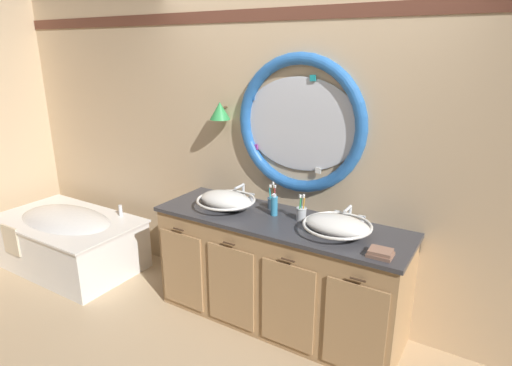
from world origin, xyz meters
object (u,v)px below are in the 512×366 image
Objects in this scene: toothbrush_holder_left at (272,202)px; soap_dispenser at (274,205)px; sink_basin_left at (226,200)px; toothbrush_holder_right at (301,213)px; sink_basin_right at (337,225)px; bathtub at (68,237)px; folded_hand_towel at (381,253)px.

toothbrush_holder_left reaches higher than soap_dispenser.
toothbrush_holder_right is at bearing 8.55° from sink_basin_left.
soap_dispenser is (-0.54, 0.08, 0.01)m from sink_basin_right.
sink_basin_right is at bearing -16.35° from toothbrush_holder_right.
sink_basin_left reaches higher than sink_basin_right.
sink_basin_right is 0.33m from toothbrush_holder_right.
toothbrush_holder_left is at bearing 162.60° from sink_basin_right.
folded_hand_towel is (3.02, 0.09, 0.59)m from bathtub.
sink_basin_left is 3.14× the size of folded_hand_towel.
toothbrush_holder_right is (0.61, 0.09, -0.01)m from sink_basin_left.
toothbrush_holder_right is at bearing -18.48° from toothbrush_holder_left.
toothbrush_holder_right reaches higher than soap_dispenser.
toothbrush_holder_left reaches higher than toothbrush_holder_right.
toothbrush_holder_right is 0.71m from folded_hand_towel.
folded_hand_towel is (0.96, -0.36, -0.03)m from toothbrush_holder_left.
soap_dispenser is 0.92m from folded_hand_towel.
sink_basin_right is at bearing 154.11° from folded_hand_towel.
toothbrush_holder_left reaches higher than sink_basin_right.
sink_basin_left is (1.74, 0.26, 0.64)m from bathtub.
sink_basin_right is at bearing 0.00° from sink_basin_left.
soap_dispenser is at bearing 9.08° from bathtub.
toothbrush_holder_left reaches higher than folded_hand_towel.
toothbrush_holder_left is at bearing 159.43° from folded_hand_towel.
soap_dispenser is at bearing -55.15° from toothbrush_holder_left.
soap_dispenser is (0.39, 0.08, 0.01)m from sink_basin_left.
soap_dispenser is at bearing 171.66° from sink_basin_right.
sink_basin_left reaches higher than bathtub.
sink_basin_left is at bearing 172.48° from folded_hand_towel.
soap_dispenser is 1.20× the size of folded_hand_towel.
sink_basin_left is at bearing 8.56° from bathtub.
soap_dispenser reaches higher than sink_basin_left.
sink_basin_left is 1.28m from folded_hand_towel.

